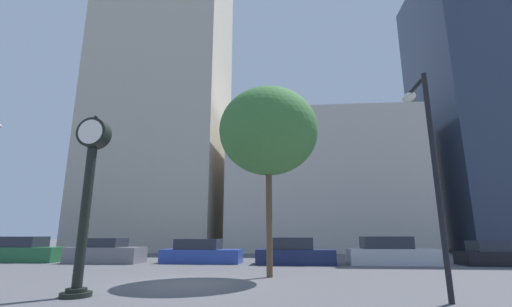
{
  "coord_description": "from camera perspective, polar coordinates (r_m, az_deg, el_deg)",
  "views": [
    {
      "loc": [
        3.27,
        -11.85,
        1.6
      ],
      "look_at": [
        1.42,
        10.8,
        6.97
      ],
      "focal_mm": 24.0,
      "sensor_mm": 36.0,
      "label": 1
    }
  ],
  "objects": [
    {
      "name": "ground_plane",
      "position": [
        12.39,
        -11.38,
        -20.46
      ],
      "size": [
        200.0,
        200.0,
        0.0
      ],
      "primitive_type": "plane",
      "color": "#515156"
    },
    {
      "name": "building_tall_tower",
      "position": [
        42.29,
        -14.74,
        12.27
      ],
      "size": [
        13.54,
        12.0,
        39.08
      ],
      "color": "#BCB29E",
      "rests_on": "ground_plane"
    },
    {
      "name": "building_storefront_row",
      "position": [
        36.41,
        10.89,
        -5.18
      ],
      "size": [
        18.46,
        12.0,
        13.18
      ],
      "color": "beige",
      "rests_on": "ground_plane"
    },
    {
      "name": "building_glass_modern",
      "position": [
        43.02,
        31.75,
        6.96
      ],
      "size": [
        8.26,
        12.0,
        30.06
      ],
      "color": "#2D384C",
      "rests_on": "ground_plane"
    },
    {
      "name": "street_clock",
      "position": [
        10.72,
        -26.19,
        -4.97
      ],
      "size": [
        0.87,
        0.8,
        5.0
      ],
      "color": "black",
      "rests_on": "ground_plane"
    },
    {
      "name": "car_green",
      "position": [
        25.44,
        -34.36,
        -13.28
      ],
      "size": [
        4.76,
        1.8,
        1.46
      ],
      "rotation": [
        0.0,
        0.0,
        -0.02
      ],
      "color": "#236038",
      "rests_on": "ground_plane"
    },
    {
      "name": "car_grey",
      "position": [
        22.19,
        -23.85,
        -14.82
      ],
      "size": [
        4.27,
        1.89,
        1.38
      ],
      "rotation": [
        0.0,
        0.0,
        -0.03
      ],
      "color": "slate",
      "rests_on": "ground_plane"
    },
    {
      "name": "car_blue",
      "position": [
        20.65,
        -9.15,
        -16.03
      ],
      "size": [
        4.61,
        1.95,
        1.33
      ],
      "rotation": [
        0.0,
        0.0,
        -0.05
      ],
      "color": "#28429E",
      "rests_on": "ground_plane"
    },
    {
      "name": "car_navy",
      "position": [
        19.59,
        6.42,
        -16.16
      ],
      "size": [
        4.3,
        1.96,
        1.42
      ],
      "rotation": [
        0.0,
        0.0,
        -0.04
      ],
      "color": "#19234C",
      "rests_on": "ground_plane"
    },
    {
      "name": "car_silver",
      "position": [
        20.51,
        21.39,
        -15.16
      ],
      "size": [
        4.58,
        1.82,
        1.48
      ],
      "rotation": [
        0.0,
        0.0,
        -0.01
      ],
      "color": "#BCBCC1",
      "rests_on": "ground_plane"
    },
    {
      "name": "car_black",
      "position": [
        22.66,
        35.2,
        -13.66
      ],
      "size": [
        3.82,
        1.74,
        1.27
      ],
      "rotation": [
        0.0,
        0.0,
        -0.01
      ],
      "color": "black",
      "rests_on": "ground_plane"
    },
    {
      "name": "street_lamp_right",
      "position": [
        10.42,
        26.48,
        1.25
      ],
      "size": [
        0.36,
        1.57,
        5.9
      ],
      "color": "black",
      "rests_on": "ground_plane"
    },
    {
      "name": "bare_tree",
      "position": [
        14.36,
        2.09,
        3.69
      ],
      "size": [
        4.11,
        4.11,
        7.66
      ],
      "color": "brown",
      "rests_on": "ground_plane"
    }
  ]
}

